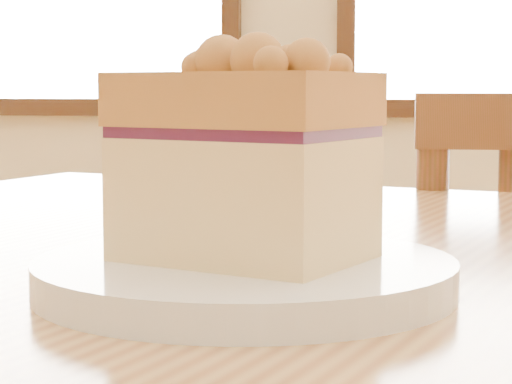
# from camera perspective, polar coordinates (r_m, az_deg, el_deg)

# --- Properties ---
(plate) EXTENTS (0.21, 0.21, 0.02)m
(plate) POSITION_cam_1_polar(r_m,az_deg,el_deg) (0.50, -0.65, -4.88)
(plate) COLOR white
(plate) RESTS_ON cafe_table_main
(cake_slice) EXTENTS (0.14, 0.12, 0.11)m
(cake_slice) POSITION_cam_1_polar(r_m,az_deg,el_deg) (0.49, -0.85, 2.21)
(cake_slice) COLOR #FFE090
(cake_slice) RESTS_ON plate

